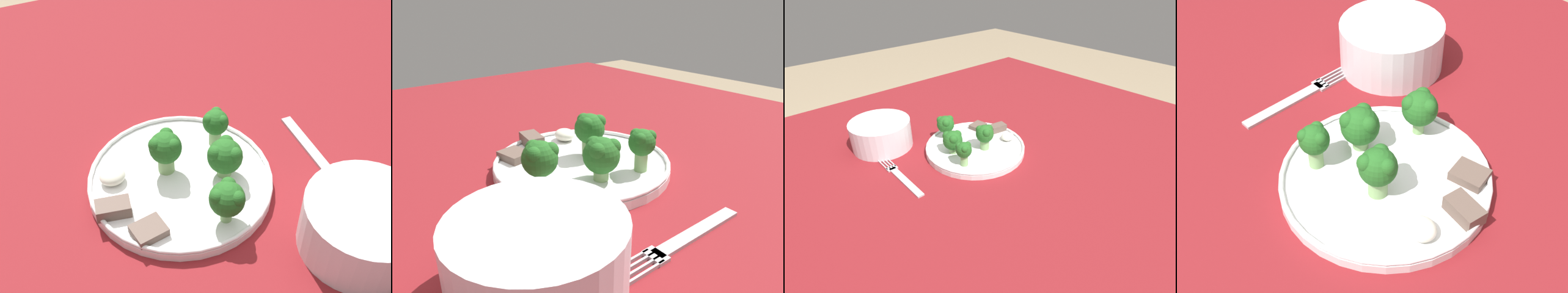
# 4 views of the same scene
# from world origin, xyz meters

# --- Properties ---
(table) EXTENTS (1.36, 1.10, 0.77)m
(table) POSITION_xyz_m (0.00, 0.00, 0.68)
(table) COLOR maroon
(table) RESTS_ON ground_plane
(dinner_plate) EXTENTS (0.24, 0.24, 0.02)m
(dinner_plate) POSITION_xyz_m (0.01, 0.02, 0.78)
(dinner_plate) COLOR white
(dinner_plate) RESTS_ON table
(fork) EXTENTS (0.02, 0.18, 0.00)m
(fork) POSITION_xyz_m (-0.19, 0.05, 0.77)
(fork) COLOR #B2B2B7
(fork) RESTS_ON table
(cream_bowl) EXTENTS (0.15, 0.15, 0.07)m
(cream_bowl) POSITION_xyz_m (-0.15, 0.20, 0.81)
(cream_bowl) COLOR silver
(cream_bowl) RESTS_ON table
(broccoli_floret_near_rim_left) EXTENTS (0.05, 0.04, 0.06)m
(broccoli_floret_near_rim_left) POSITION_xyz_m (-0.02, 0.11, 0.82)
(broccoli_floret_near_rim_left) COLOR #7FA866
(broccoli_floret_near_rim_left) RESTS_ON dinner_plate
(broccoli_floret_center_left) EXTENTS (0.04, 0.04, 0.06)m
(broccoli_floret_center_left) POSITION_xyz_m (-0.07, -0.02, 0.82)
(broccoli_floret_center_left) COLOR #7FA866
(broccoli_floret_center_left) RESTS_ON dinner_plate
(broccoli_floret_back_left) EXTENTS (0.05, 0.05, 0.06)m
(broccoli_floret_back_left) POSITION_xyz_m (-0.05, 0.04, 0.82)
(broccoli_floret_back_left) COLOR #7FA866
(broccoli_floret_back_left) RESTS_ON dinner_plate
(broccoli_floret_front_left) EXTENTS (0.04, 0.04, 0.06)m
(broccoli_floret_front_left) POSITION_xyz_m (0.02, -0.00, 0.82)
(broccoli_floret_front_left) COLOR #7FA866
(broccoli_floret_front_left) RESTS_ON dinner_plate
(meat_slice_front_slice) EXTENTS (0.05, 0.04, 0.01)m
(meat_slice_front_slice) POSITION_xyz_m (0.07, 0.09, 0.79)
(meat_slice_front_slice) COLOR brown
(meat_slice_front_slice) RESTS_ON dinner_plate
(meat_slice_middle_slice) EXTENTS (0.05, 0.03, 0.02)m
(meat_slice_middle_slice) POSITION_xyz_m (0.10, 0.04, 0.79)
(meat_slice_middle_slice) COLOR brown
(meat_slice_middle_slice) RESTS_ON dinner_plate
(sauce_dollop) EXTENTS (0.03, 0.03, 0.02)m
(sauce_dollop) POSITION_xyz_m (0.09, -0.01, 0.79)
(sauce_dollop) COLOR silver
(sauce_dollop) RESTS_ON dinner_plate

